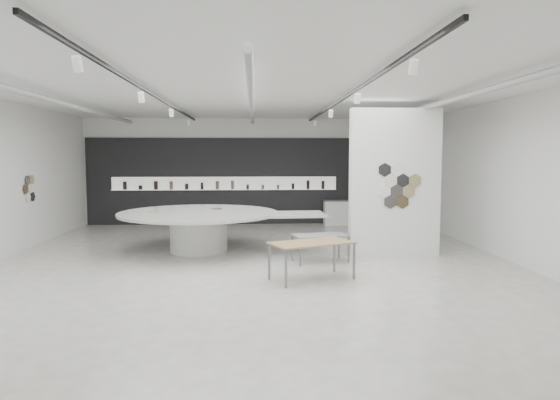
{
  "coord_description": "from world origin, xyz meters",
  "views": [
    {
      "loc": [
        0.07,
        -11.06,
        2.44
      ],
      "look_at": [
        0.69,
        1.2,
        1.36
      ],
      "focal_mm": 32.0,
      "sensor_mm": 36.0,
      "label": 1
    }
  ],
  "objects_px": {
    "sample_table_wood": "(312,245)",
    "kitchen_counter": "(345,212)",
    "display_island": "(202,226)",
    "partition_column": "(395,183)",
    "sample_table_stone": "(320,237)"
  },
  "relations": [
    {
      "from": "sample_table_wood",
      "to": "kitchen_counter",
      "type": "relative_size",
      "value": 1.15
    },
    {
      "from": "display_island",
      "to": "sample_table_wood",
      "type": "bearing_deg",
      "value": -54.65
    },
    {
      "from": "partition_column",
      "to": "sample_table_wood",
      "type": "distance_m",
      "value": 3.49
    },
    {
      "from": "sample_table_wood",
      "to": "partition_column",
      "type": "bearing_deg",
      "value": 45.78
    },
    {
      "from": "sample_table_wood",
      "to": "kitchen_counter",
      "type": "height_order",
      "value": "kitchen_counter"
    },
    {
      "from": "display_island",
      "to": "sample_table_stone",
      "type": "xyz_separation_m",
      "value": [
        2.87,
        -1.44,
        -0.08
      ]
    },
    {
      "from": "partition_column",
      "to": "kitchen_counter",
      "type": "distance_m",
      "value": 5.7
    },
    {
      "from": "display_island",
      "to": "partition_column",
      "type": "bearing_deg",
      "value": -11.89
    },
    {
      "from": "display_island",
      "to": "sample_table_wood",
      "type": "relative_size",
      "value": 2.99
    },
    {
      "from": "sample_table_stone",
      "to": "kitchen_counter",
      "type": "height_order",
      "value": "kitchen_counter"
    },
    {
      "from": "partition_column",
      "to": "sample_table_stone",
      "type": "relative_size",
      "value": 2.64
    },
    {
      "from": "sample_table_stone",
      "to": "kitchen_counter",
      "type": "distance_m",
      "value": 6.51
    },
    {
      "from": "sample_table_wood",
      "to": "sample_table_stone",
      "type": "height_order",
      "value": "sample_table_wood"
    },
    {
      "from": "display_island",
      "to": "sample_table_stone",
      "type": "height_order",
      "value": "display_island"
    },
    {
      "from": "partition_column",
      "to": "sample_table_wood",
      "type": "relative_size",
      "value": 2.01
    }
  ]
}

